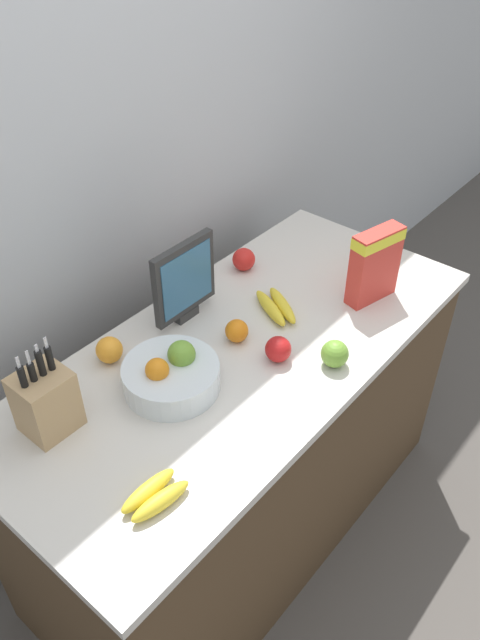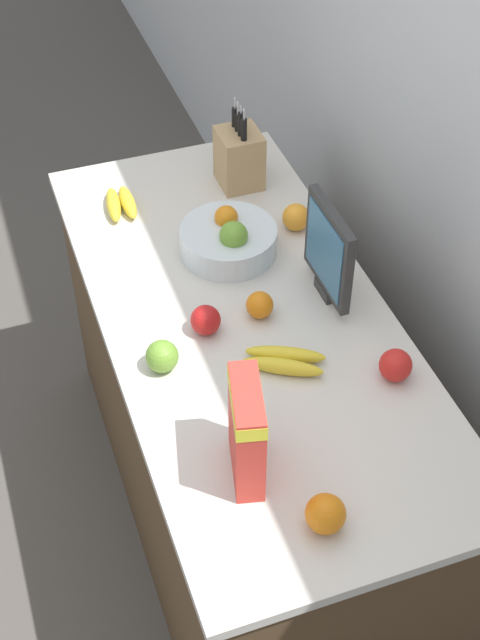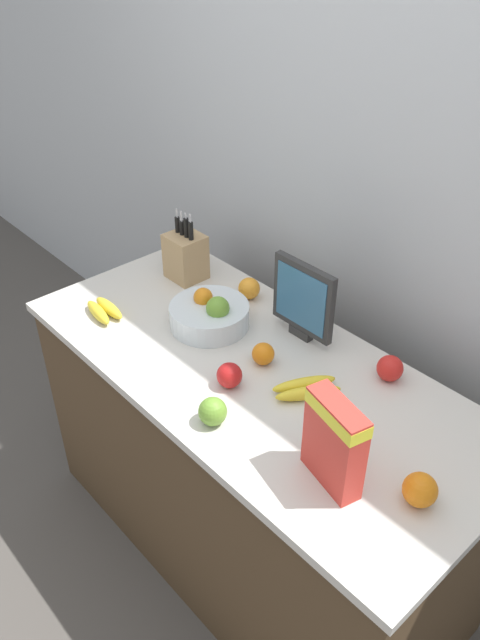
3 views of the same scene
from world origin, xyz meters
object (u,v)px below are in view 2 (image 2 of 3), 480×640
Objects in this scene: apple_near_bananas at (395,365)px; orange_front_right at (296,217)px; knife_block at (239,157)px; fruit_bowl at (229,239)px; apple_front at (162,356)px; banana_bunch_right at (284,360)px; orange_mid_right at (260,305)px; orange_front_left at (326,514)px; banana_bunch_left at (121,203)px; small_monitor at (328,252)px; cereal_box at (247,428)px; apple_leftmost at (206,320)px.

apple_near_bananas is 0.61m from orange_front_right.
apple_near_bananas is at bearing 5.42° from knife_block.
orange_front_right is (-0.61, -0.01, -0.00)m from apple_near_bananas.
apple_front is (0.36, -0.29, -0.00)m from fruit_bowl.
orange_mid_right is at bearing 178.10° from banana_bunch_right.
orange_front_left is at bearing -11.17° from knife_block.
knife_block reaches higher than banana_bunch_right.
fruit_bowl is 0.46m from apple_front.
banana_bunch_right is at bearing -1.78° from fruit_bowl.
orange_front_right is (0.25, 0.44, 0.02)m from banana_bunch_left.
banana_bunch_right is 2.69× the size of orange_front_right.
banana_bunch_left is at bearing -142.39° from small_monitor.
orange_front_left is (1.19, -0.24, -0.05)m from knife_block.
cereal_box is 2.93× the size of orange_front_left.
fruit_bowl is at bearing 38.70° from banana_bunch_left.
apple_front is (0.66, -0.43, -0.05)m from knife_block.
apple_front is at bearing -51.59° from orange_front_right.
small_monitor is at bearing 36.30° from fruit_bowl.
apple_leftmost is at bearing -128.34° from apple_near_bananas.
orange_front_right reaches higher than banana_bunch_left.
banana_bunch_left is 2.13× the size of apple_leftmost.
small_monitor is 0.60m from cereal_box.
apple_near_bananas is (0.32, 0.04, -0.10)m from small_monitor.
cereal_box is (0.46, -0.38, -0.01)m from small_monitor.
knife_block is at bearing 165.71° from orange_mid_right.
knife_block is 0.37m from banana_bunch_left.
small_monitor is at bearing -173.31° from apple_near_bananas.
banana_bunch_right is at bearing 169.05° from orange_front_left.
orange_mid_right is at bearing 171.69° from orange_front_left.
orange_mid_right is at bearing -143.42° from apple_near_bananas.
banana_bunch_right is at bearing 38.53° from apple_leftmost.
small_monitor reaches higher than apple_near_bananas.
cereal_box is 0.45m from apple_near_bananas.
banana_bunch_right is 0.29m from apple_front.
banana_bunch_left is 0.97m from apple_near_bananas.
orange_front_right is at bearing 164.33° from cereal_box.
banana_bunch_left is at bearing -157.99° from orange_mid_right.
banana_bunch_left reaches higher than banana_bunch_right.
orange_mid_right is 0.37m from orange_front_right.
small_monitor reaches higher than apple_leftmost.
cereal_box is 0.45m from apple_leftmost.
banana_bunch_left is at bearing -173.63° from orange_front_left.
cereal_box is at bearing -23.62° from orange_mid_right.
orange_mid_right is at bearing 108.82° from apple_front.
small_monitor is 3.17× the size of orange_front_left.
banana_bunch_right is 2.74× the size of apple_leftmost.
apple_front is 1.01× the size of apple_near_bananas.
cereal_box is 3.12× the size of apple_near_bananas.
banana_bunch_right is at bearing 71.85° from apple_front.
orange_front_left is (0.19, 0.10, -0.09)m from cereal_box.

